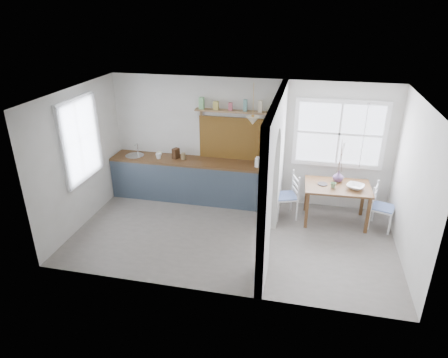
% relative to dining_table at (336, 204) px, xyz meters
% --- Properties ---
extents(floor, '(5.80, 3.20, 0.01)m').
position_rel_dining_table_xyz_m(floor, '(-1.84, -0.96, -0.38)').
color(floor, gray).
rests_on(floor, ground).
extents(ceiling, '(5.80, 3.20, 0.01)m').
position_rel_dining_table_xyz_m(ceiling, '(-1.84, -0.96, 2.22)').
color(ceiling, silver).
rests_on(ceiling, walls).
extents(walls, '(5.81, 3.21, 2.60)m').
position_rel_dining_table_xyz_m(walls, '(-1.84, -0.96, 0.92)').
color(walls, silver).
rests_on(walls, floor).
extents(partition, '(0.12, 3.20, 2.60)m').
position_rel_dining_table_xyz_m(partition, '(-1.14, -0.90, 1.07)').
color(partition, silver).
rests_on(partition, floor).
extents(kitchen_window, '(0.10, 1.16, 1.50)m').
position_rel_dining_table_xyz_m(kitchen_window, '(-4.71, -0.96, 1.27)').
color(kitchen_window, white).
rests_on(kitchen_window, walls).
extents(nook_window, '(1.76, 0.10, 1.30)m').
position_rel_dining_table_xyz_m(nook_window, '(-0.04, 0.60, 1.22)').
color(nook_window, white).
rests_on(nook_window, walls).
extents(counter, '(3.50, 0.60, 0.90)m').
position_rel_dining_table_xyz_m(counter, '(-2.97, 0.37, 0.07)').
color(counter, brown).
rests_on(counter, floor).
extents(sink, '(0.40, 0.40, 0.02)m').
position_rel_dining_table_xyz_m(sink, '(-4.27, 0.34, 0.51)').
color(sink, silver).
rests_on(sink, counter).
extents(backsplash, '(1.65, 0.03, 0.90)m').
position_rel_dining_table_xyz_m(backsplash, '(-2.05, 0.61, 0.97)').
color(backsplash, brown).
rests_on(backsplash, walls).
extents(shelf, '(1.75, 0.20, 0.21)m').
position_rel_dining_table_xyz_m(shelf, '(-2.05, 0.53, 1.62)').
color(shelf, olive).
rests_on(shelf, walls).
extents(pendant_lamp, '(0.26, 0.26, 0.16)m').
position_rel_dining_table_xyz_m(pendant_lamp, '(-1.69, 0.19, 1.50)').
color(pendant_lamp, '#F1E8C4').
rests_on(pendant_lamp, ceiling).
extents(utensil_rail, '(0.02, 0.50, 0.02)m').
position_rel_dining_table_xyz_m(utensil_rail, '(-1.23, -0.06, 1.07)').
color(utensil_rail, silver).
rests_on(utensil_rail, partition).
extents(dining_table, '(1.25, 0.86, 0.76)m').
position_rel_dining_table_xyz_m(dining_table, '(0.00, 0.00, 0.00)').
color(dining_table, brown).
rests_on(dining_table, floor).
extents(chair_left, '(0.54, 0.54, 0.92)m').
position_rel_dining_table_xyz_m(chair_left, '(-0.97, -0.03, 0.08)').
color(chair_left, white).
rests_on(chair_left, floor).
extents(chair_right, '(0.51, 0.51, 0.88)m').
position_rel_dining_table_xyz_m(chair_right, '(0.85, -0.08, 0.06)').
color(chair_right, white).
rests_on(chair_right, floor).
extents(kettle, '(0.19, 0.16, 0.21)m').
position_rel_dining_table_xyz_m(kettle, '(-1.57, 0.29, 0.63)').
color(kettle, white).
rests_on(kettle, counter).
extents(mug_a, '(0.14, 0.14, 0.12)m').
position_rel_dining_table_xyz_m(mug_a, '(-3.70, 0.27, 0.58)').
color(mug_a, white).
rests_on(mug_a, counter).
extents(mug_b, '(0.16, 0.16, 0.09)m').
position_rel_dining_table_xyz_m(mug_b, '(-3.75, 0.44, 0.57)').
color(mug_b, white).
rests_on(mug_b, counter).
extents(knife_block, '(0.15, 0.17, 0.22)m').
position_rel_dining_table_xyz_m(knife_block, '(-3.35, 0.38, 0.63)').
color(knife_block, '#412712').
rests_on(knife_block, counter).
extents(jar, '(0.10, 0.10, 0.14)m').
position_rel_dining_table_xyz_m(jar, '(-3.17, 0.35, 0.59)').
color(jar, olive).
rests_on(jar, counter).
extents(towel_magenta, '(0.02, 0.03, 0.59)m').
position_rel_dining_table_xyz_m(towel_magenta, '(-1.26, 0.01, -0.11)').
color(towel_magenta, '#DD417D').
rests_on(towel_magenta, counter).
extents(towel_orange, '(0.02, 0.03, 0.49)m').
position_rel_dining_table_xyz_m(towel_orange, '(-1.26, -0.01, -0.13)').
color(towel_orange, orange).
rests_on(towel_orange, counter).
extents(bowl, '(0.41, 0.41, 0.08)m').
position_rel_dining_table_xyz_m(bowl, '(0.31, -0.05, 0.42)').
color(bowl, white).
rests_on(bowl, dining_table).
extents(table_cup, '(0.13, 0.13, 0.10)m').
position_rel_dining_table_xyz_m(table_cup, '(-0.10, -0.11, 0.43)').
color(table_cup, gray).
rests_on(table_cup, dining_table).
extents(plate, '(0.21, 0.21, 0.02)m').
position_rel_dining_table_xyz_m(plate, '(-0.29, 0.00, 0.39)').
color(plate, black).
rests_on(plate, dining_table).
extents(vase, '(0.23, 0.23, 0.21)m').
position_rel_dining_table_xyz_m(vase, '(0.00, 0.21, 0.49)').
color(vase, '#604270').
rests_on(vase, dining_table).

